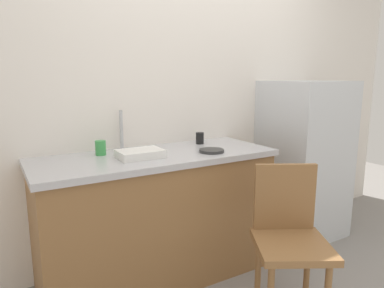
% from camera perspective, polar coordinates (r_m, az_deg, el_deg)
% --- Properties ---
extents(back_wall, '(4.80, 0.10, 2.41)m').
position_cam_1_polar(back_wall, '(2.79, -1.21, 7.13)').
color(back_wall, white).
rests_on(back_wall, ground_plane).
extents(cabinet_base, '(1.56, 0.60, 0.85)m').
position_cam_1_polar(cabinet_base, '(2.48, -5.71, -12.11)').
color(cabinet_base, olive).
rests_on(cabinet_base, ground_plane).
extents(countertop, '(1.60, 0.64, 0.04)m').
position_cam_1_polar(countertop, '(2.34, -5.92, -2.07)').
color(countertop, '#B7B7BC').
rests_on(countertop, cabinet_base).
extents(faucet, '(0.02, 0.02, 0.28)m').
position_cam_1_polar(faucet, '(2.48, -11.51, 2.26)').
color(faucet, '#B7B7BC').
rests_on(faucet, countertop).
extents(refrigerator, '(0.63, 0.60, 1.36)m').
position_cam_1_polar(refrigerator, '(3.22, 17.75, -2.36)').
color(refrigerator, silver).
rests_on(refrigerator, ground_plane).
extents(chair, '(0.54, 0.54, 0.89)m').
position_cam_1_polar(chair, '(2.12, 15.63, -14.31)').
color(chair, olive).
rests_on(chair, ground_plane).
extents(dish_tray, '(0.28, 0.20, 0.05)m').
position_cam_1_polar(dish_tray, '(2.23, -8.47, -1.58)').
color(dish_tray, white).
rests_on(dish_tray, countertop).
extents(hotplate, '(0.17, 0.17, 0.02)m').
position_cam_1_polar(hotplate, '(2.37, 3.23, -1.11)').
color(hotplate, '#2D2D2D').
rests_on(hotplate, countertop).
extents(cup_black, '(0.06, 0.06, 0.09)m').
position_cam_1_polar(cup_black, '(2.66, 1.29, 0.96)').
color(cup_black, black).
rests_on(cup_black, countertop).
extents(cup_green, '(0.07, 0.07, 0.10)m').
position_cam_1_polar(cup_green, '(2.35, -14.74, -0.61)').
color(cup_green, green).
rests_on(cup_green, countertop).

